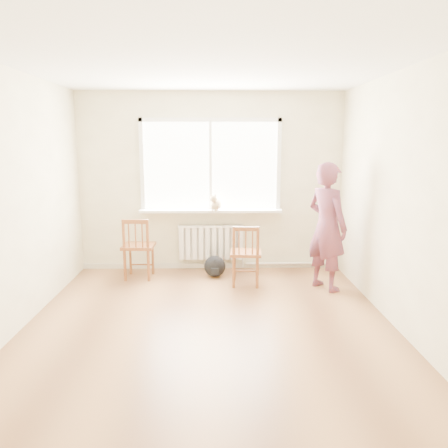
{
  "coord_description": "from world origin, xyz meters",
  "views": [
    {
      "loc": [
        0.07,
        -4.41,
        1.96
      ],
      "look_at": [
        0.18,
        1.2,
        0.9
      ],
      "focal_mm": 35.0,
      "sensor_mm": 36.0,
      "label": 1
    }
  ],
  "objects_px": {
    "person": "(327,227)",
    "backpack": "(215,266)",
    "chair_right": "(246,255)",
    "cat": "(216,203)",
    "chair_left": "(138,248)"
  },
  "relations": [
    {
      "from": "person",
      "to": "backpack",
      "type": "xyz_separation_m",
      "value": [
        -1.49,
        0.55,
        -0.7
      ]
    },
    {
      "from": "person",
      "to": "chair_right",
      "type": "bearing_deg",
      "value": 48.32
    },
    {
      "from": "cat",
      "to": "chair_right",
      "type": "bearing_deg",
      "value": -42.51
    },
    {
      "from": "cat",
      "to": "person",
      "type": "bearing_deg",
      "value": -13.1
    },
    {
      "from": "chair_left",
      "to": "person",
      "type": "relative_size",
      "value": 0.53
    },
    {
      "from": "chair_right",
      "to": "person",
      "type": "distance_m",
      "value": 1.16
    },
    {
      "from": "cat",
      "to": "backpack",
      "type": "bearing_deg",
      "value": -76.97
    },
    {
      "from": "chair_left",
      "to": "cat",
      "type": "height_order",
      "value": "cat"
    },
    {
      "from": "chair_left",
      "to": "chair_right",
      "type": "height_order",
      "value": "chair_left"
    },
    {
      "from": "chair_left",
      "to": "cat",
      "type": "bearing_deg",
      "value": -160.8
    },
    {
      "from": "chair_right",
      "to": "backpack",
      "type": "distance_m",
      "value": 0.64
    },
    {
      "from": "chair_left",
      "to": "chair_right",
      "type": "bearing_deg",
      "value": 170.15
    },
    {
      "from": "chair_left",
      "to": "cat",
      "type": "relative_size",
      "value": 2.33
    },
    {
      "from": "chair_left",
      "to": "person",
      "type": "height_order",
      "value": "person"
    },
    {
      "from": "person",
      "to": "backpack",
      "type": "distance_m",
      "value": 1.73
    }
  ]
}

